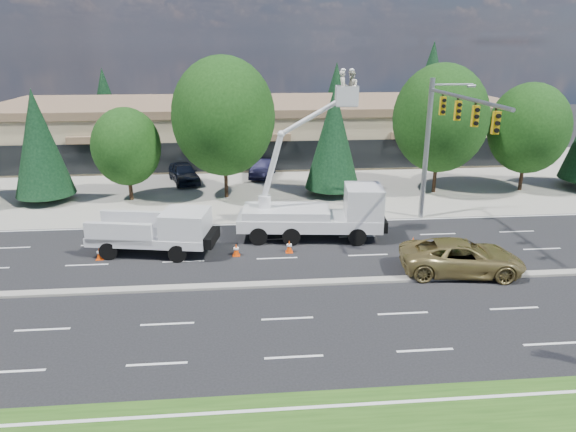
{
  "coord_description": "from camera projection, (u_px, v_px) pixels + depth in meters",
  "views": [
    {
      "loc": [
        -1.65,
        -22.23,
        11.1
      ],
      "look_at": [
        0.59,
        3.2,
        2.4
      ],
      "focal_mm": 32.0,
      "sensor_mm": 36.0,
      "label": 1
    }
  ],
  "objects": [
    {
      "name": "bucket_truck",
      "position": [
        322.0,
        205.0,
        29.92
      ],
      "size": [
        8.6,
        3.46,
        9.75
      ],
      "rotation": [
        0.0,
        0.0,
        -0.11
      ],
      "color": "silver",
      "rests_on": "ground"
    },
    {
      "name": "minivan",
      "position": [
        462.0,
        257.0,
        25.73
      ],
      "size": [
        6.41,
        3.59,
        1.69
      ],
      "primitive_type": "imported",
      "rotation": [
        0.0,
        0.0,
        1.44
      ],
      "color": "olive",
      "rests_on": "ground"
    },
    {
      "name": "tree_back_a",
      "position": [
        105.0,
        101.0,
        61.36
      ],
      "size": [
        4.17,
        4.17,
        8.22
      ],
      "color": "#332114",
      "rests_on": "ground"
    },
    {
      "name": "tree_front_e",
      "position": [
        333.0,
        138.0,
        37.83
      ],
      "size": [
        4.12,
        4.12,
        8.11
      ],
      "color": "#332114",
      "rests_on": "ground"
    },
    {
      "name": "traffic_cone_c",
      "position": [
        289.0,
        247.0,
        28.39
      ],
      "size": [
        0.4,
        0.4,
        0.7
      ],
      "color": "#DB3E06",
      "rests_on": "ground"
    },
    {
      "name": "parked_car_west",
      "position": [
        184.0,
        173.0,
        42.37
      ],
      "size": [
        3.35,
        5.22,
        1.65
      ],
      "primitive_type": "imported",
      "rotation": [
        0.0,
        0.0,
        0.31
      ],
      "color": "black",
      "rests_on": "ground"
    },
    {
      "name": "utility_pickup",
      "position": [
        159.0,
        236.0,
        28.07
      ],
      "size": [
        6.81,
        3.51,
        2.49
      ],
      "rotation": [
        0.0,
        0.0,
        -0.18
      ],
      "color": "silver",
      "rests_on": "ground"
    },
    {
      "name": "tree_back_d",
      "position": [
        431.0,
        84.0,
        64.17
      ],
      "size": [
        5.7,
        5.7,
        11.23
      ],
      "color": "#332114",
      "rests_on": "ground"
    },
    {
      "name": "concrete_apron",
      "position": [
        264.0,
        179.0,
        43.53
      ],
      "size": [
        140.0,
        22.0,
        0.01
      ],
      "primitive_type": "cube",
      "color": "gray",
      "rests_on": "ground"
    },
    {
      "name": "traffic_cone_b",
      "position": [
        236.0,
        250.0,
        27.95
      ],
      "size": [
        0.4,
        0.4,
        0.7
      ],
      "color": "#DB3E06",
      "rests_on": "ground"
    },
    {
      "name": "traffic_cone_a",
      "position": [
        100.0,
        253.0,
        27.48
      ],
      "size": [
        0.4,
        0.4,
        0.7
      ],
      "color": "#DB3E06",
      "rests_on": "ground"
    },
    {
      "name": "parked_car_east",
      "position": [
        263.0,
        168.0,
        44.24
      ],
      "size": [
        2.66,
        4.82,
        1.5
      ],
      "primitive_type": "imported",
      "rotation": [
        0.0,
        0.0,
        -0.25
      ],
      "color": "black",
      "rests_on": "ground"
    },
    {
      "name": "strip_mall",
      "position": [
        259.0,
        128.0,
        52.03
      ],
      "size": [
        50.4,
        15.4,
        5.5
      ],
      "color": "tan",
      "rests_on": "ground"
    },
    {
      "name": "signal_mast",
      "position": [
        442.0,
        132.0,
        30.2
      ],
      "size": [
        2.76,
        10.16,
        9.0
      ],
      "color": "gray",
      "rests_on": "ground"
    },
    {
      "name": "road_median",
      "position": [
        282.0,
        284.0,
        24.66
      ],
      "size": [
        120.0,
        0.55,
        0.12
      ],
      "primitive_type": "cube",
      "color": "gray",
      "rests_on": "ground"
    },
    {
      "name": "traffic_cone_d",
      "position": [
        413.0,
        243.0,
        28.92
      ],
      "size": [
        0.4,
        0.4,
        0.7
      ],
      "color": "#DB3E06",
      "rests_on": "ground"
    },
    {
      "name": "ground",
      "position": [
        282.0,
        285.0,
        24.68
      ],
      "size": [
        140.0,
        140.0,
        0.0
      ],
      "primitive_type": "plane",
      "color": "black",
      "rests_on": "ground"
    },
    {
      "name": "tree_back_c",
      "position": [
        336.0,
        96.0,
        63.59
      ],
      "size": [
        4.46,
        4.46,
        8.78
      ],
      "color": "#332114",
      "rests_on": "ground"
    },
    {
      "name": "tree_front_f",
      "position": [
        440.0,
        119.0,
        38.07
      ],
      "size": [
        7.0,
        7.0,
        9.71
      ],
      "color": "#332114",
      "rests_on": "ground"
    },
    {
      "name": "tree_front_g",
      "position": [
        529.0,
        128.0,
        38.92
      ],
      "size": [
        5.97,
        5.97,
        8.28
      ],
      "color": "#332114",
      "rests_on": "ground"
    },
    {
      "name": "tree_front_d",
      "position": [
        223.0,
        117.0,
        36.63
      ],
      "size": [
        7.41,
        7.41,
        10.28
      ],
      "color": "#332114",
      "rests_on": "ground"
    },
    {
      "name": "tree_front_c",
      "position": [
        126.0,
        147.0,
        36.71
      ],
      "size": [
        4.88,
        4.88,
        6.77
      ],
      "color": "#332114",
      "rests_on": "ground"
    },
    {
      "name": "tree_front_b",
      "position": [
        39.0,
        143.0,
        36.09
      ],
      "size": [
        4.11,
        4.11,
        8.1
      ],
      "color": "#332114",
      "rests_on": "ground"
    },
    {
      "name": "tree_back_b",
      "position": [
        222.0,
        92.0,
        62.26
      ],
      "size": [
        4.95,
        4.95,
        9.77
      ],
      "color": "#332114",
      "rests_on": "ground"
    }
  ]
}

